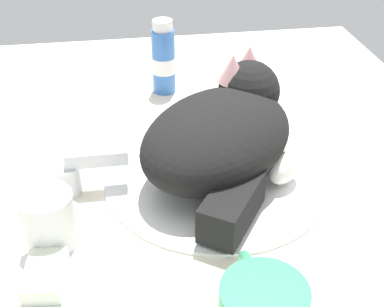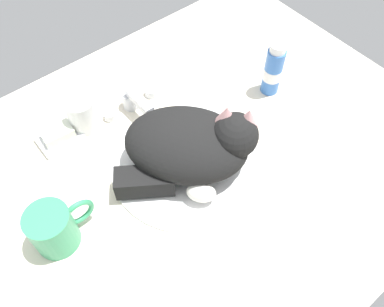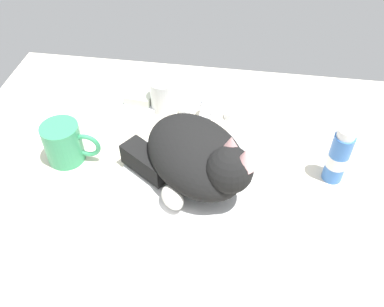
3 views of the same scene
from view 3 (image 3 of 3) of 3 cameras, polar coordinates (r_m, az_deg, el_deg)
ground_plane at (r=87.64cm, az=0.47°, el=-3.93°), size 110.00×82.50×3.00cm
sink_basin at (r=86.15cm, az=0.47°, el=-3.07°), size 31.14×31.14×0.97cm
faucet at (r=98.38cm, az=2.05°, el=5.98°), size 13.83×10.03×6.20cm
cat at (r=80.68cm, az=0.86°, el=-0.60°), size 30.45×29.28×14.46cm
coffee_mug at (r=91.23cm, az=-17.13°, el=1.37°), size 12.16×7.95×8.98cm
rinse_cup at (r=100.99cm, az=-4.02°, el=8.01°), size 6.13×6.13×8.01cm
soap_dish at (r=104.55cm, az=-7.27°, el=6.85°), size 9.00×6.40×1.20cm
soap_bar at (r=103.56cm, az=-7.35°, el=7.56°), size 6.75×4.67×2.06cm
toothpaste_bottle at (r=86.96cm, az=19.52°, el=-0.39°), size 4.19×4.19×13.33cm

